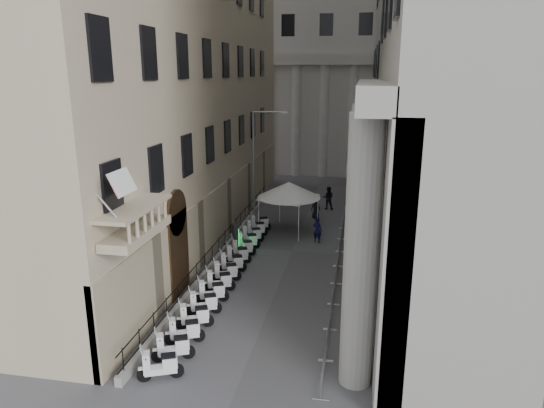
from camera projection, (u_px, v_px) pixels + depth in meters
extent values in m
cube|color=#BBB8B1|center=(329.00, 38.00, 54.91)|extent=(22.00, 10.00, 30.00)
cylinder|color=white|center=(259.00, 217.00, 34.56)|extent=(0.06, 0.06, 2.50)
cylinder|color=white|center=(303.00, 219.00, 34.01)|extent=(0.06, 0.06, 2.50)
cylinder|color=white|center=(267.00, 206.00, 37.58)|extent=(0.06, 0.06, 2.50)
cylinder|color=white|center=(308.00, 208.00, 37.02)|extent=(0.06, 0.06, 2.50)
cube|color=silver|center=(284.00, 195.00, 35.45)|extent=(3.41, 3.41, 0.14)
cone|color=silver|center=(284.00, 188.00, 35.30)|extent=(4.54, 4.54, 1.14)
cylinder|color=#919399|center=(254.00, 165.00, 38.29)|extent=(0.16, 0.16, 8.31)
cylinder|color=#919399|center=(269.00, 112.00, 37.15)|extent=(2.49, 0.47, 0.12)
cube|color=#919399|center=(284.00, 113.00, 37.12)|extent=(0.55, 0.30, 0.16)
cube|color=black|center=(235.00, 240.00, 30.56)|extent=(0.63, 1.00, 2.05)
cube|color=#19E54C|center=(238.00, 236.00, 30.53)|extent=(0.31, 0.70, 1.14)
imported|color=black|center=(317.00, 230.00, 32.89)|extent=(0.75, 0.62, 1.75)
imported|color=black|center=(328.00, 198.00, 40.96)|extent=(0.96, 0.76, 1.97)
imported|color=black|center=(316.00, 208.00, 38.52)|extent=(0.86, 0.66, 1.57)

